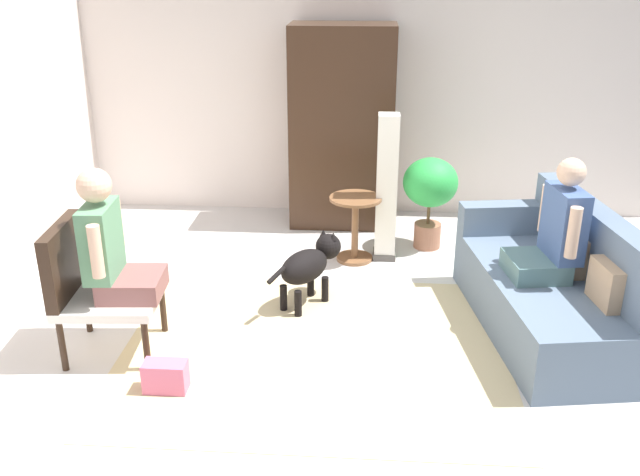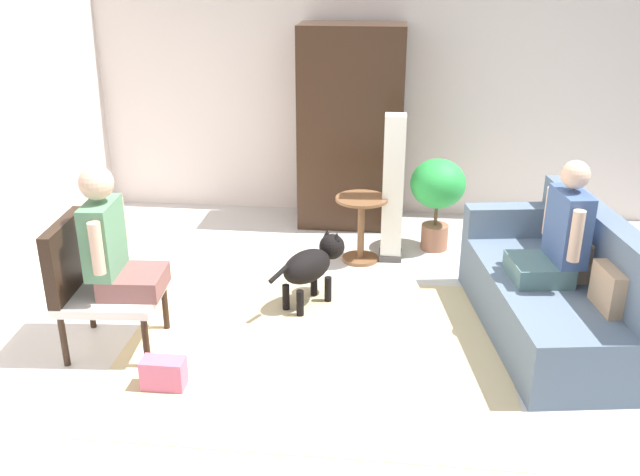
% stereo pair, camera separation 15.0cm
% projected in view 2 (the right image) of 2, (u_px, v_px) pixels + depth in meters
% --- Properties ---
extents(ground_plane, '(6.62, 6.62, 0.00)m').
position_uv_depth(ground_plane, '(345.00, 335.00, 4.96)').
color(ground_plane, beige).
extents(back_wall, '(6.12, 0.12, 2.87)m').
position_uv_depth(back_wall, '(367.00, 74.00, 6.91)').
color(back_wall, silver).
rests_on(back_wall, ground).
extents(area_rug, '(2.63, 2.21, 0.01)m').
position_uv_depth(area_rug, '(314.00, 349.00, 4.77)').
color(area_rug, '#C6B284').
rests_on(area_rug, ground).
extents(couch, '(1.08, 1.93, 0.91)m').
position_uv_depth(couch, '(555.00, 291.00, 4.89)').
color(couch, slate).
rests_on(couch, ground).
extents(armchair, '(0.69, 0.65, 0.92)m').
position_uv_depth(armchair, '(91.00, 278.00, 4.63)').
color(armchair, black).
rests_on(armchair, ground).
extents(person_on_couch, '(0.50, 0.55, 0.85)m').
position_uv_depth(person_on_couch, '(559.00, 235.00, 4.69)').
color(person_on_couch, slate).
extents(person_on_armchair, '(0.50, 0.55, 0.87)m').
position_uv_depth(person_on_armchair, '(112.00, 243.00, 4.53)').
color(person_on_armchair, brown).
extents(round_end_table, '(0.46, 0.46, 0.59)m').
position_uv_depth(round_end_table, '(361.00, 223.00, 6.05)').
color(round_end_table, brown).
rests_on(round_end_table, ground).
extents(dog, '(0.52, 0.67, 0.54)m').
position_uv_depth(dog, '(312.00, 264.00, 5.30)').
color(dog, black).
rests_on(dog, ground).
extents(potted_plant, '(0.50, 0.50, 0.85)m').
position_uv_depth(potted_plant, '(438.00, 190.00, 6.22)').
color(potted_plant, '#996047').
rests_on(potted_plant, ground).
extents(column_lamp, '(0.20, 0.20, 1.30)m').
position_uv_depth(column_lamp, '(393.00, 190.00, 5.98)').
color(column_lamp, '#4C4742').
rests_on(column_lamp, ground).
extents(armoire_cabinet, '(1.00, 0.56, 1.95)m').
position_uv_depth(armoire_cabinet, '(351.00, 128.00, 6.72)').
color(armoire_cabinet, '#382316').
rests_on(armoire_cabinet, ground).
extents(handbag, '(0.27, 0.14, 0.20)m').
position_uv_depth(handbag, '(164.00, 373.00, 4.32)').
color(handbag, '#D8668C').
rests_on(handbag, ground).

